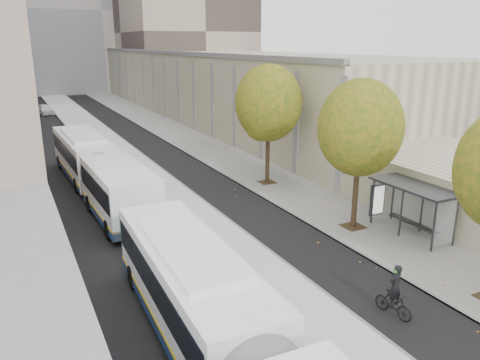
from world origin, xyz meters
TOP-DOWN VIEW (x-y plane):
  - bus_platform at (-3.88, 35.00)m, footprint 4.25×150.00m
  - sidewalk at (4.12, 35.00)m, footprint 4.75×150.00m
  - building_tan at (15.50, 64.00)m, footprint 18.00×92.00m
  - building_far_block at (6.00, 96.00)m, footprint 30.00×18.00m
  - bus_shelter at (5.69, 10.96)m, footprint 1.90×4.40m
  - tree_c at (3.60, 13.00)m, footprint 4.20×4.20m
  - tree_d at (3.60, 22.00)m, footprint 4.40×4.40m
  - bus_near at (-7.23, 4.49)m, footprint 3.02×17.52m
  - bus_far at (-7.13, 24.94)m, footprint 3.28×18.16m
  - cyclist at (-0.50, 5.93)m, footprint 0.69×1.58m
  - distant_car at (-7.14, 63.08)m, footprint 2.42×4.35m

SIDE VIEW (x-z plane):
  - sidewalk at x=4.12m, z-range 0.00..0.08m
  - bus_platform at x=-3.88m, z-range 0.00..0.15m
  - distant_car at x=-7.14m, z-range 0.00..1.40m
  - cyclist at x=-0.50m, z-range -0.25..1.71m
  - bus_near at x=-7.23m, z-range 0.14..3.04m
  - bus_far at x=-7.13m, z-range 0.14..3.15m
  - bus_shelter at x=5.69m, z-range 0.92..3.45m
  - building_tan at x=15.50m, z-range 0.00..8.00m
  - tree_c at x=3.60m, z-range 1.61..8.89m
  - tree_d at x=3.60m, z-range 1.67..9.27m
  - building_far_block at x=6.00m, z-range 0.00..30.00m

